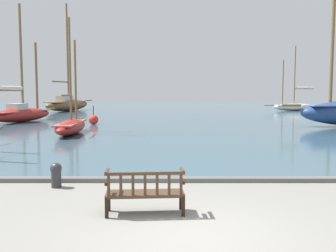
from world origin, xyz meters
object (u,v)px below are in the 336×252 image
mooring_bollard (58,174)px  sailboat_far_port (23,112)px  channel_buoy (95,120)px  sailboat_nearest_starboard (69,104)px  park_bench (146,192)px  sailboat_mid_starboard (296,106)px  sailboat_outer_port (72,125)px

mooring_bollard → sailboat_far_port: bearing=113.5°
channel_buoy → sailboat_nearest_starboard: bearing=110.1°
park_bench → sailboat_mid_starboard: bearing=67.5°
sailboat_nearest_starboard → channel_buoy: (7.14, -19.53, -0.58)m
sailboat_mid_starboard → sailboat_far_port: bearing=-147.8°
sailboat_far_port → mooring_bollard: 22.40m
channel_buoy → sailboat_outer_port: bearing=-90.5°
park_bench → sailboat_nearest_starboard: bearing=107.1°
sailboat_mid_starboard → sailboat_outer_port: size_ratio=1.24×
sailboat_nearest_starboard → park_bench: bearing=-72.9°
sailboat_far_port → sailboat_outer_port: bearing=-54.5°
mooring_bollard → channel_buoy: (-2.60, 18.03, 0.08)m
sailboat_outer_port → mooring_bollard: sailboat_outer_port is taller
sailboat_far_port → channel_buoy: (6.32, -2.52, -0.41)m
sailboat_outer_port → channel_buoy: bearing=89.5°
channel_buoy → park_bench: bearing=-75.9°
sailboat_far_port → sailboat_mid_starboard: sailboat_far_port is taller
sailboat_far_port → sailboat_outer_port: size_ratio=1.42×
channel_buoy → sailboat_far_port: bearing=158.3°
park_bench → sailboat_far_port: size_ratio=0.17×
mooring_bollard → channel_buoy: size_ratio=0.46×
sailboat_mid_starboard → sailboat_nearest_starboard: bearing=-178.6°
park_bench → mooring_bollard: bearing=138.7°
sailboat_far_port → sailboat_mid_starboard: (28.12, 17.73, -0.14)m
sailboat_far_port → channel_buoy: 6.81m
sailboat_far_port → mooring_bollard: (8.91, -20.55, -0.48)m
sailboat_outer_port → mooring_bollard: (2.65, -11.78, -0.24)m
sailboat_mid_starboard → sailboat_nearest_starboard: size_ratio=0.62×
sailboat_mid_starboard → sailboat_outer_port: (-21.86, -26.50, -0.11)m
park_bench → mooring_bollard: (-2.47, 2.17, -0.11)m
sailboat_outer_port → channel_buoy: sailboat_outer_port is taller
sailboat_outer_port → sailboat_mid_starboard: bearing=50.5°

